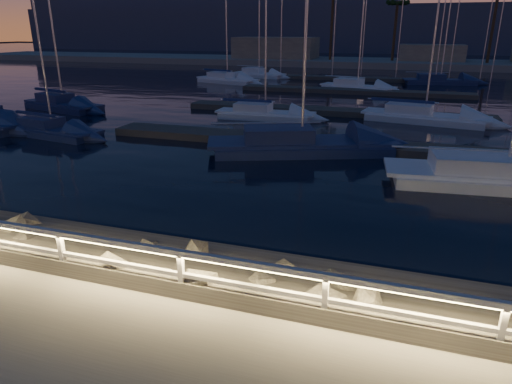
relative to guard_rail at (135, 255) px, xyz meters
The scene contains 18 objects.
ground 0.78m from the guard_rail, ahead, with size 400.00×400.00×0.00m, color gray.
harbor_water 31.27m from the guard_rail, 89.87° to the left, with size 400.00×440.00×0.60m.
guard_rail is the anchor object (origin of this frame).
riprap 3.68m from the guard_rail, 18.66° to the left, with size 33.25×3.11×1.39m.
floating_docks 32.52m from the guard_rail, 89.88° to the left, with size 22.00×36.00×0.40m.
far_shore 74.05m from the guard_rail, 90.04° to the left, with size 160.00×14.00×5.20m.
palm_center 73.47m from the guard_rail, 88.38° to the left, with size 3.00×3.00×9.70m.
distant_hills 135.56m from the guard_rail, 99.37° to the left, with size 230.00×37.50×18.00m.
sailboat_b 20.01m from the guard_rail, 136.43° to the left, with size 6.76×2.98×11.16m.
sailboat_c 14.55m from the guard_rail, 89.68° to the left, with size 9.66×5.90×15.92m.
sailboat_d 14.95m from the guard_rail, 53.34° to the left, with size 9.47×3.79×15.58m.
sailboat_e 29.42m from the guard_rail, 133.19° to the left, with size 7.57×3.90×12.49m.
sailboat_f 23.11m from the guard_rail, 100.69° to the left, with size 6.86×2.25×11.58m.
sailboat_g 25.69m from the guard_rail, 76.17° to the left, with size 8.35×3.72×13.71m.
sailboat_j 40.17m from the guard_rail, 89.94° to the left, with size 7.75×4.12×12.72m.
sailboat_k 49.56m from the guard_rail, 80.45° to the left, with size 8.27×3.77×13.57m.
sailboat_m 51.76m from the guard_rail, 105.14° to the left, with size 7.27×3.63×12.00m.
sailboat_n 45.15m from the guard_rail, 109.36° to the left, with size 8.05×4.43×13.23m.
Camera 1 is at (5.08, -7.41, 5.30)m, focal length 32.00 mm.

